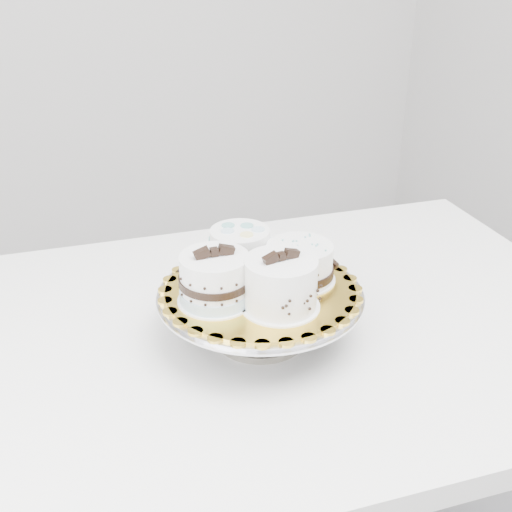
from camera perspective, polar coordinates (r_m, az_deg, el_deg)
name	(u,v)px	position (r m, az deg, el deg)	size (l,w,h in m)	color
table	(263,358)	(1.17, 0.59, -9.02)	(1.37, 1.03, 0.75)	white
cake_stand	(260,306)	(1.06, 0.38, -4.45)	(0.34, 0.34, 0.09)	gray
cake_board	(260,289)	(1.05, 0.39, -2.99)	(0.31, 0.31, 0.00)	gold
cake_swirl	(281,285)	(0.98, 2.20, -2.58)	(0.12, 0.12, 0.10)	white
cake_banded	(215,281)	(1.00, -3.66, -2.20)	(0.12, 0.12, 0.10)	white
cake_dots	(240,250)	(1.09, -1.43, 0.58)	(0.13, 0.13, 0.08)	white
cake_ribbon	(300,264)	(1.06, 3.92, -0.68)	(0.13, 0.13, 0.07)	white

